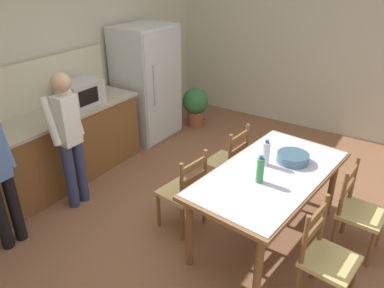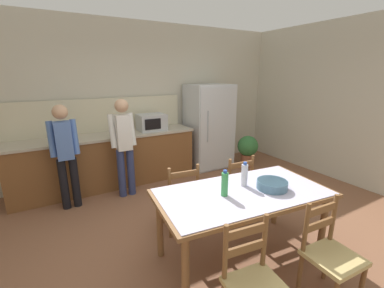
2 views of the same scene
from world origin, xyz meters
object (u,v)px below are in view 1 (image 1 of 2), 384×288
Objects in this scene: microwave at (81,93)px; potted_plant at (195,104)px; bottle_near_centre at (260,170)px; chair_side_far_right at (228,162)px; chair_side_far_left at (184,192)px; bottle_off_centre at (266,153)px; serving_bowl at (293,157)px; chair_side_near_right at (358,211)px; dining_table at (270,179)px; person_at_counter at (69,135)px; refrigerator at (147,83)px; chair_side_near_left at (326,258)px.

potted_plant is (2.00, -0.45, -0.70)m from microwave.
bottle_near_centre is 0.30× the size of chair_side_far_right.
chair_side_far_right is (0.81, -0.09, 0.00)m from chair_side_far_left.
serving_bowl is (0.20, -0.21, -0.07)m from bottle_off_centre.
chair_side_near_right and chair_side_far_left have the same top height.
person_at_counter reaches higher than dining_table.
bottle_near_centre is 0.55m from serving_bowl.
serving_bowl reaches higher than dining_table.
refrigerator is 1.92× the size of chair_side_far_right.
bottle_near_centre is at bearing -120.62° from refrigerator.
chair_side_near_right is (0.02, -0.69, -0.39)m from serving_bowl.
chair_side_near_left is at bearing -124.17° from dining_table.
chair_side_near_right is at bearing 89.00° from chair_side_far_right.
bottle_near_centre is 0.30× the size of chair_side_near_left.
chair_side_near_right is at bearing 119.70° from chair_side_far_left.
microwave is 1.96m from chair_side_far_left.
chair_side_near_right is 0.81m from chair_side_near_left.
refrigerator reaches higher than chair_side_far_left.
chair_side_near_left is at bearing -142.37° from serving_bowl.
bottle_near_centre is 1.00× the size of bottle_off_centre.
microwave is at bearing 95.90° from serving_bowl.
bottle_off_centre is 0.84× the size of serving_bowl.
bottle_off_centre is at bearing -115.67° from refrigerator.
microwave reaches higher than serving_bowl.
refrigerator is 1.92× the size of chair_side_near_left.
dining_table is 2.08× the size of chair_side_near_right.
potted_plant is at bearing 55.54° from chair_side_near_left.
microwave reaches higher than bottle_near_centre.
person_at_counter is at bearing 101.65° from bottle_near_centre.
bottle_off_centre is 2.87m from potted_plant.
refrigerator is at bearing 63.43° from dining_table.
chair_side_far_right reaches higher than dining_table.
dining_table is at bearing 161.54° from serving_bowl.
microwave reaches higher than bottle_off_centre.
chair_side_far_left is at bearing -165.93° from person_at_counter.
dining_table is 0.31m from bottle_near_centre.
chair_side_near_right is at bearing 0.61° from chair_side_near_left.
potted_plant is (2.35, 1.37, -0.06)m from chair_side_far_left.
chair_side_near_right is at bearing -88.68° from serving_bowl.
person_at_counter is at bearing 111.93° from chair_side_near_right.
refrigerator is at bearing -0.85° from microwave.
bottle_off_centre reaches higher than potted_plant.
refrigerator is 5.47× the size of serving_bowl.
bottle_near_centre is at bearing 105.00° from chair_side_far_left.
refrigerator is 6.48× the size of bottle_off_centre.
serving_bowl is 0.35× the size of chair_side_far_right.
chair_side_near_left is (-0.48, -0.71, -0.26)m from dining_table.
refrigerator is 1.29m from microwave.
person_at_counter is (-0.43, 2.07, -0.01)m from bottle_near_centre.
chair_side_near_left is (-1.78, -3.31, -0.43)m from refrigerator.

